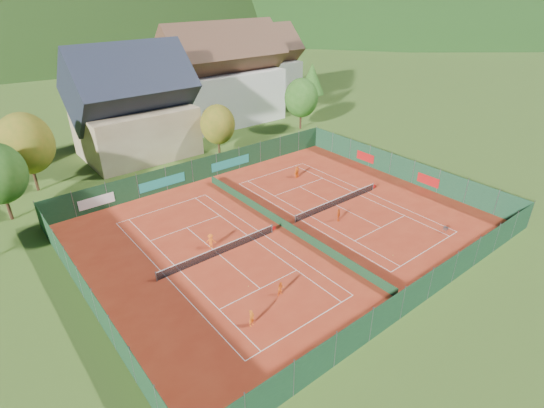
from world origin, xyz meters
The scene contains 29 objects.
ground centered at (0.00, 0.00, -0.02)m, with size 600.00×600.00×0.00m, color #35561B.
clay_pad centered at (0.00, 0.00, 0.01)m, with size 40.00×32.00×0.01m, color #AB3019.
court_markings_left centered at (-8.00, 0.00, 0.01)m, with size 11.03×23.83×0.00m.
court_markings_right centered at (8.00, 0.00, 0.01)m, with size 11.03×23.83×0.00m.
tennis_net_left centered at (-7.85, 0.00, 0.51)m, with size 13.30×0.10×1.02m.
tennis_net_right centered at (8.15, 0.00, 0.51)m, with size 13.30×0.10×1.02m.
court_divider centered at (0.00, 0.00, 0.50)m, with size 0.03×28.80×1.00m.
fence_north centered at (-0.46, 15.99, 1.47)m, with size 40.00×0.10×3.00m.
fence_south centered at (0.00, -16.00, 1.50)m, with size 40.00×0.04×3.00m.
fence_west centered at (-20.00, 0.00, 1.50)m, with size 0.04×32.00×3.00m.
fence_east centered at (20.00, 0.05, 1.48)m, with size 0.09×32.00×3.00m.
chalet centered at (-3.00, 30.00, 6.62)m, with size 16.20×12.00×16.00m.
hotel_block_a centered at (16.00, 36.00, 7.38)m, with size 21.60×11.00×17.25m.
hotel_block_b centered at (30.00, 44.00, 6.62)m, with size 17.28×10.00×15.50m.
tree_west_mid centered at (-18.00, 26.00, 6.07)m, with size 6.44×6.44×9.78m.
tree_center centered at (6.00, 22.00, 4.72)m, with size 5.01×5.01×7.60m.
tree_east_front centered at (24.00, 24.00, 5.39)m, with size 5.72×5.72×8.69m.
tree_east_mid centered at (34.00, 32.00, 6.06)m, with size 5.04×5.04×9.00m.
tree_east_back centered at (26.00, 40.00, 6.74)m, with size 7.15×7.15×10.86m.
mountain_backdrop centered at (28.54, 233.48, -39.64)m, with size 820.00×530.00×242.00m.
ball_hopper centered at (12.27, -11.20, 0.56)m, with size 0.34×0.34×0.80m.
loose_ball_0 centered at (-8.62, -5.53, 0.03)m, with size 0.07×0.07×0.07m, color #CCD833.
loose_ball_1 centered at (4.78, -10.38, 0.03)m, with size 0.07×0.07×0.07m, color #CCD833.
player_left_near centered at (-11.11, -9.42, 0.73)m, with size 0.53×0.35×1.46m, color orange.
player_left_mid centered at (-7.14, -8.10, 0.64)m, with size 0.62×0.49×1.28m, color #EC5C14.
player_left_far centered at (-7.96, 1.56, 0.76)m, with size 0.99×0.57×1.53m, color orange.
player_right_near centered at (5.53, -2.57, 0.74)m, with size 0.87×0.36×1.49m, color #D74913.
player_right_far_a centered at (9.77, 8.91, 0.75)m, with size 0.73×0.48×1.50m, color #D14712.
player_right_far_b centered at (9.62, 8.82, 0.68)m, with size 1.25×0.40×1.35m, color orange.
Camera 1 is at (-24.93, -29.12, 23.11)m, focal length 28.00 mm.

